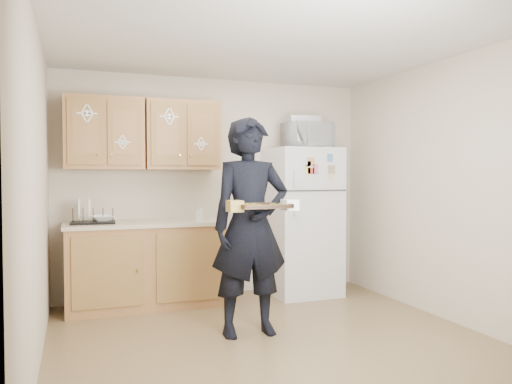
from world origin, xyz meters
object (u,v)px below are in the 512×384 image
at_px(baking_tray, 263,207).
at_px(refrigerator, 303,221).
at_px(person, 250,226).
at_px(dish_rack, 93,215).
at_px(microwave, 307,135).

bearing_deg(baking_tray, refrigerator, 54.81).
xyz_separation_m(person, dish_rack, (-1.26, 1.23, 0.04)).
distance_m(refrigerator, dish_rack, 2.33).
relative_size(baking_tray, microwave, 0.79).
xyz_separation_m(person, microwave, (1.10, 1.14, 0.90)).
xyz_separation_m(microwave, dish_rack, (-2.36, 0.09, -0.86)).
bearing_deg(baking_tray, dish_rack, 129.82).
height_order(person, baking_tray, person).
bearing_deg(microwave, refrigerator, 115.18).
bearing_deg(baking_tray, microwave, 52.98).
bearing_deg(microwave, baking_tray, -137.60).
relative_size(refrigerator, baking_tray, 4.08).
bearing_deg(dish_rack, microwave, -2.16).
distance_m(person, baking_tray, 0.35).
xyz_separation_m(baking_tray, dish_rack, (-1.26, 1.53, -0.15)).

